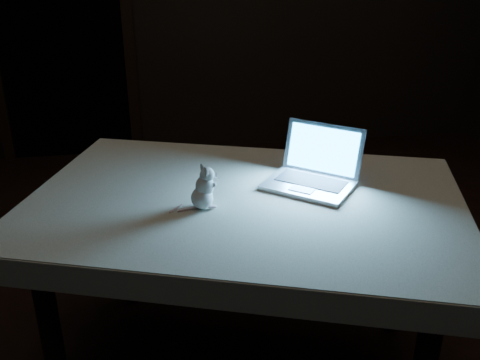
{
  "coord_description": "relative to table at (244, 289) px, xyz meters",
  "views": [
    {
      "loc": [
        -0.44,
        -1.64,
        1.54
      ],
      "look_at": [
        -0.18,
        -0.03,
        0.82
      ],
      "focal_mm": 40.0,
      "sensor_mm": 36.0,
      "label": 1
    }
  ],
  "objects": [
    {
      "name": "floor",
      "position": [
        0.16,
        0.03,
        -0.37
      ],
      "size": [
        5.0,
        5.0,
        0.0
      ],
      "primitive_type": "plane",
      "color": "black",
      "rests_on": "ground"
    },
    {
      "name": "doorway",
      "position": [
        -0.94,
        2.53,
        0.7
      ],
      "size": [
        1.06,
        0.36,
        2.13
      ],
      "primitive_type": null,
      "color": "black",
      "rests_on": "back_wall"
    },
    {
      "name": "table",
      "position": [
        0.0,
        0.0,
        0.0
      ],
      "size": [
        1.59,
        1.29,
        0.74
      ],
      "primitive_type": null,
      "rotation": [
        0.0,
        0.0,
        -0.33
      ],
      "color": "black",
      "rests_on": "floor"
    },
    {
      "name": "tablecloth",
      "position": [
        0.04,
        -0.04,
        0.33
      ],
      "size": [
        1.76,
        1.59,
        0.09
      ],
      "primitive_type": null,
      "rotation": [
        0.0,
        0.0,
        -0.53
      ],
      "color": "beige",
      "rests_on": "table"
    },
    {
      "name": "laptop",
      "position": [
        0.24,
        0.05,
        0.48
      ],
      "size": [
        0.39,
        0.39,
        0.2
      ],
      "primitive_type": null,
      "rotation": [
        0.0,
        0.0,
        -0.67
      ],
      "color": "#B1B2B5",
      "rests_on": "tablecloth"
    },
    {
      "name": "plush_mouse",
      "position": [
        -0.15,
        -0.05,
        0.45
      ],
      "size": [
        0.14,
        0.14,
        0.15
      ],
      "primitive_type": null,
      "rotation": [
        0.0,
        0.0,
        -0.42
      ],
      "color": "silver",
      "rests_on": "tablecloth"
    }
  ]
}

